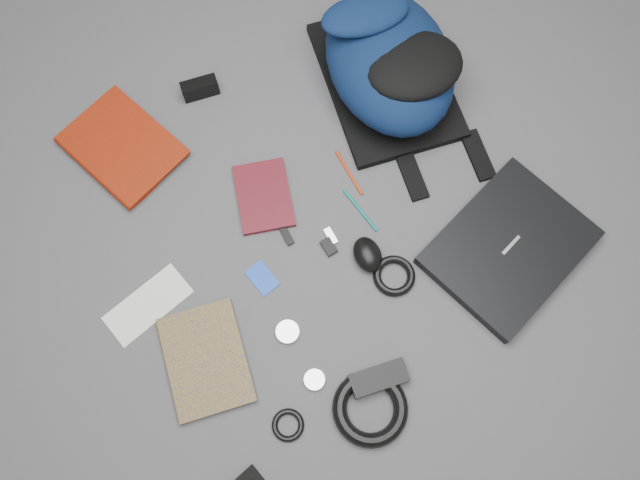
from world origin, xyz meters
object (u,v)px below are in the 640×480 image
laptop (509,247)px  textbook_red (91,175)px  dvd_case (264,196)px  compact_camera (200,88)px  comic_book (168,371)px  power_brick (379,378)px  backpack (389,61)px  mouse (368,255)px

laptop → textbook_red: 1.08m
dvd_case → textbook_red: bearing=161.7°
compact_camera → comic_book: bearing=-111.1°
comic_book → power_brick: power_brick is taller
backpack → textbook_red: 0.83m
backpack → dvd_case: 0.48m
power_brick → comic_book: bearing=160.2°
laptop → comic_book: 0.88m
laptop → dvd_case: 0.63m
laptop → mouse: mouse is taller
compact_camera → power_brick: bearing=-77.4°
textbook_red → laptop: bearing=-58.2°
power_brick → compact_camera: bearing=103.1°
backpack → dvd_case: size_ratio=2.61×
backpack → power_brick: bearing=-110.6°
backpack → dvd_case: backpack is taller
backpack → compact_camera: backpack is taller
backpack → mouse: 0.51m
textbook_red → compact_camera: bearing=-4.9°
backpack → comic_book: bearing=-142.0°
comic_book → compact_camera: size_ratio=2.61×
dvd_case → laptop: bearing=-24.3°
compact_camera → mouse: compact_camera is taller
mouse → power_brick: bearing=-107.6°
power_brick → laptop: bearing=25.9°
laptop → comic_book: (-0.87, 0.16, -0.01)m
backpack → textbook_red: bearing=-177.3°
laptop → comic_book: size_ratio=1.49×
laptop → dvd_case: laptop is taller
textbook_red → dvd_case: bearing=-54.7°
laptop → power_brick: (-0.45, -0.11, -0.00)m
comic_book → dvd_case: size_ratio=1.34×
backpack → comic_book: 0.96m
laptop → dvd_case: (-0.46, 0.43, -0.01)m
comic_book → power_brick: size_ratio=1.89×
laptop → power_brick: size_ratio=2.82×
textbook_red → compact_camera: (0.36, 0.08, 0.01)m
laptop → textbook_red: size_ratio=1.29×
backpack → comic_book: size_ratio=1.95×
comic_book → dvd_case: comic_book is taller
laptop → mouse: bearing=137.6°
compact_camera → power_brick: 0.89m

